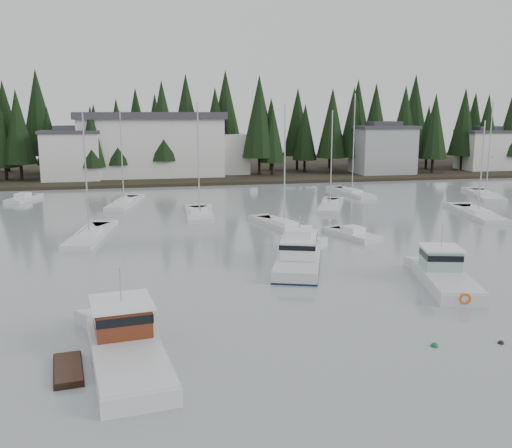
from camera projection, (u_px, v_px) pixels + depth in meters
The scene contains 22 objects.
ground at pixel (355, 419), 21.71m from camera, with size 260.00×260.00×0.00m, color gray.
far_shore_land at pixel (175, 169), 114.80m from camera, with size 240.00×54.00×1.00m, color black.
conifer_treeline at pixel (180, 175), 104.24m from camera, with size 200.00×22.00×20.00m, color black, non-canonical shape.
house_west at pixel (72, 154), 92.97m from camera, with size 9.54×7.42×8.75m.
house_east_a at pixel (383, 149), 102.91m from camera, with size 10.60×8.48×9.25m.
house_east_b at pixel (485, 149), 109.39m from camera, with size 9.54×7.42×8.25m.
harbor_inn at pixel (163, 145), 99.01m from camera, with size 29.50×11.50×10.90m.
lobster_boat_brown at pixel (124, 349), 26.77m from camera, with size 5.65×9.85×4.71m.
cabin_cruiser_center at pixel (299, 257), 43.29m from camera, with size 6.38×10.63×4.36m.
lobster_boat_teal at pixel (445, 277), 38.34m from camera, with size 4.86×8.64×4.55m.
sailboat_0 at pixel (486, 197), 77.86m from camera, with size 6.45×11.05×13.38m.
sailboat_1 at pixel (352, 194), 80.33m from camera, with size 3.37×10.29×14.46m.
sailboat_2 at pixel (284, 227), 57.23m from camera, with size 4.76×9.77×12.79m.
sailboat_3 at pixel (124, 204), 71.32m from camera, with size 4.64×10.48×12.22m.
sailboat_6 at pixel (478, 215), 63.88m from camera, with size 4.91×11.01×11.10m.
sailboat_7 at pixel (90, 238), 52.69m from camera, with size 4.22×10.80×11.95m.
sailboat_8 at pixel (330, 207), 69.12m from camera, with size 6.16×10.08×12.20m.
sailboat_11 at pixel (200, 216), 63.60m from camera, with size 3.44×9.13×13.06m.
runabout_1 at pixel (353, 236), 53.03m from camera, with size 3.95×6.19×1.42m.
runabout_3 at pixel (23, 200), 74.68m from camera, with size 3.94×6.45×1.42m.
mooring_buoy_green at pixel (434, 346), 28.43m from camera, with size 0.40×0.40×0.40m, color #145933.
mooring_buoy_dark at pixel (501, 344), 28.79m from camera, with size 0.33×0.33×0.33m, color black.
Camera 1 is at (-7.81, -18.63, 11.53)m, focal length 40.00 mm.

